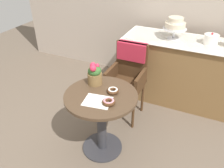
{
  "coord_description": "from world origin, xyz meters",
  "views": [
    {
      "loc": [
        0.86,
        -1.62,
        1.99
      ],
      "look_at": [
        0.05,
        0.15,
        0.77
      ],
      "focal_mm": 37.08,
      "sensor_mm": 36.0,
      "label": 1
    }
  ],
  "objects_px": {
    "donut_mid": "(109,102)",
    "round_layer_cake": "(211,39)",
    "cafe_table": "(101,112)",
    "wicker_chair": "(129,69)",
    "donut_front": "(113,91)",
    "flower_vase": "(95,74)",
    "tiered_cake_stand": "(175,25)"
  },
  "relations": [
    {
      "from": "donut_mid",
      "to": "round_layer_cake",
      "type": "bearing_deg",
      "value": 63.15
    },
    {
      "from": "cafe_table",
      "to": "wicker_chair",
      "type": "height_order",
      "value": "wicker_chair"
    },
    {
      "from": "donut_front",
      "to": "donut_mid",
      "type": "distance_m",
      "value": 0.19
    },
    {
      "from": "donut_front",
      "to": "flower_vase",
      "type": "height_order",
      "value": "flower_vase"
    },
    {
      "from": "cafe_table",
      "to": "round_layer_cake",
      "type": "distance_m",
      "value": 1.62
    },
    {
      "from": "donut_mid",
      "to": "round_layer_cake",
      "type": "height_order",
      "value": "round_layer_cake"
    },
    {
      "from": "donut_front",
      "to": "tiered_cake_stand",
      "type": "relative_size",
      "value": 0.39
    },
    {
      "from": "cafe_table",
      "to": "wicker_chair",
      "type": "xyz_separation_m",
      "value": [
        0.01,
        0.73,
        0.13
      ]
    },
    {
      "from": "wicker_chair",
      "to": "donut_mid",
      "type": "relative_size",
      "value": 7.85
    },
    {
      "from": "cafe_table",
      "to": "round_layer_cake",
      "type": "bearing_deg",
      "value": 57.18
    },
    {
      "from": "wicker_chair",
      "to": "donut_front",
      "type": "relative_size",
      "value": 8.22
    },
    {
      "from": "donut_front",
      "to": "flower_vase",
      "type": "bearing_deg",
      "value": 162.67
    },
    {
      "from": "cafe_table",
      "to": "tiered_cake_stand",
      "type": "bearing_deg",
      "value": 73.09
    },
    {
      "from": "donut_mid",
      "to": "tiered_cake_stand",
      "type": "bearing_deg",
      "value": 79.32
    },
    {
      "from": "wicker_chair",
      "to": "round_layer_cake",
      "type": "bearing_deg",
      "value": 40.52
    },
    {
      "from": "donut_front",
      "to": "round_layer_cake",
      "type": "height_order",
      "value": "round_layer_cake"
    },
    {
      "from": "wicker_chair",
      "to": "tiered_cake_stand",
      "type": "height_order",
      "value": "tiered_cake_stand"
    },
    {
      "from": "flower_vase",
      "to": "donut_mid",
      "type": "bearing_deg",
      "value": -42.69
    },
    {
      "from": "cafe_table",
      "to": "flower_vase",
      "type": "distance_m",
      "value": 0.39
    },
    {
      "from": "cafe_table",
      "to": "donut_mid",
      "type": "xyz_separation_m",
      "value": [
        0.13,
        -0.1,
        0.24
      ]
    },
    {
      "from": "tiered_cake_stand",
      "to": "round_layer_cake",
      "type": "xyz_separation_m",
      "value": [
        0.45,
        0.01,
        -0.12
      ]
    },
    {
      "from": "donut_front",
      "to": "tiered_cake_stand",
      "type": "distance_m",
      "value": 1.3
    },
    {
      "from": "donut_front",
      "to": "round_layer_cake",
      "type": "relative_size",
      "value": 0.66
    },
    {
      "from": "round_layer_cake",
      "to": "flower_vase",
      "type": "bearing_deg",
      "value": -130.76
    },
    {
      "from": "wicker_chair",
      "to": "donut_mid",
      "type": "distance_m",
      "value": 0.85
    },
    {
      "from": "flower_vase",
      "to": "tiered_cake_stand",
      "type": "xyz_separation_m",
      "value": [
        0.54,
        1.14,
        0.25
      ]
    },
    {
      "from": "wicker_chair",
      "to": "donut_front",
      "type": "distance_m",
      "value": 0.66
    },
    {
      "from": "donut_mid",
      "to": "round_layer_cake",
      "type": "relative_size",
      "value": 0.69
    },
    {
      "from": "donut_mid",
      "to": "wicker_chair",
      "type": "bearing_deg",
      "value": 98.33
    },
    {
      "from": "wicker_chair",
      "to": "donut_mid",
      "type": "bearing_deg",
      "value": -75.82
    },
    {
      "from": "donut_front",
      "to": "flower_vase",
      "type": "relative_size",
      "value": 0.48
    },
    {
      "from": "cafe_table",
      "to": "flower_vase",
      "type": "relative_size",
      "value": 3.0
    }
  ]
}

